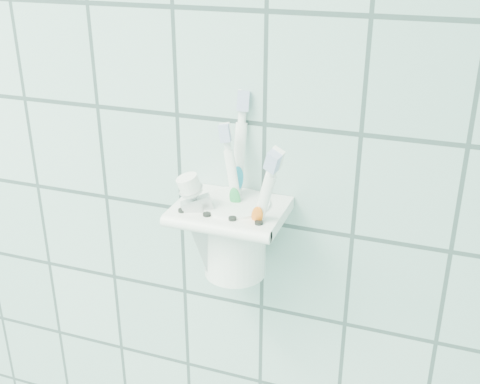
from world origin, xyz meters
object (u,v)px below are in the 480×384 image
at_px(holder_bracket, 231,212).
at_px(toothbrush_blue, 230,185).
at_px(toothbrush_orange, 245,190).
at_px(cup, 235,235).
at_px(toothbrush_pink, 247,200).
at_px(toothpaste_tube, 221,214).

distance_m(holder_bracket, toothbrush_blue, 0.03).
xyz_separation_m(holder_bracket, toothbrush_orange, (0.01, 0.01, 0.03)).
distance_m(cup, toothbrush_blue, 0.06).
relative_size(holder_bracket, cup, 1.33).
bearing_deg(toothbrush_orange, cup, -142.21).
relative_size(toothbrush_pink, toothbrush_orange, 0.91).
bearing_deg(toothbrush_pink, toothbrush_orange, 118.75).
bearing_deg(toothpaste_tube, toothbrush_pink, 4.13).
relative_size(toothbrush_pink, toothbrush_blue, 0.85).
height_order(toothbrush_pink, toothpaste_tube, toothbrush_pink).
relative_size(holder_bracket, toothbrush_blue, 0.60).
relative_size(holder_bracket, toothpaste_tube, 0.90).
relative_size(holder_bracket, toothbrush_pink, 0.70).
relative_size(holder_bracket, toothbrush_orange, 0.64).
bearing_deg(cup, toothbrush_blue, -176.14).
bearing_deg(toothpaste_tube, toothbrush_orange, 16.89).
bearing_deg(toothbrush_orange, toothbrush_pink, -36.40).
distance_m(holder_bracket, toothbrush_orange, 0.03).
distance_m(toothbrush_pink, toothbrush_blue, 0.03).
bearing_deg(toothbrush_orange, toothpaste_tube, -125.26).
distance_m(holder_bracket, cup, 0.03).
distance_m(cup, toothbrush_pink, 0.05).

